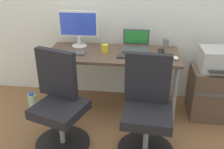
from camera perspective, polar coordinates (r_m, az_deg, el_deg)
ground_plane at (r=3.23m, az=0.11°, el=-7.22°), size 5.28×5.28×0.00m
desk at (r=2.94m, az=0.12°, el=3.64°), size 1.51×0.65×0.72m
office_chair_left at (r=2.51m, az=-11.73°, el=-6.72°), size 0.56×0.56×0.94m
office_chair_right at (r=2.40m, az=7.85°, el=-8.01°), size 0.54×0.54×0.94m
side_cabinet at (r=3.16m, az=21.53°, el=-3.83°), size 0.50×0.45×0.58m
printer at (r=3.00m, az=22.74°, el=3.07°), size 0.38×0.40×0.24m
water_bottle_on_floor at (r=3.13m, az=-17.32°, el=-6.52°), size 0.09×0.09×0.31m
desktop_monitor at (r=3.09m, az=-7.56°, el=10.73°), size 0.48×0.18×0.43m
open_laptop at (r=3.05m, az=5.37°, el=6.79°), size 0.31×0.28×0.22m
keyboard_by_monitor at (r=2.92m, az=-9.36°, el=4.86°), size 0.34×0.12×0.02m
keyboard_by_laptop at (r=2.78m, az=4.64°, el=4.04°), size 0.34×0.12×0.02m
mouse_by_monitor at (r=2.79m, az=14.14°, el=3.62°), size 0.06×0.10×0.03m
mouse_by_laptop at (r=2.83m, az=-13.98°, el=3.91°), size 0.06×0.10×0.03m
coffee_mug at (r=2.91m, az=-1.60°, el=5.89°), size 0.08×0.08×0.09m
pen_cup at (r=3.14m, az=12.02°, el=6.90°), size 0.07×0.07×0.10m
phone_near_monitor at (r=3.00m, az=10.97°, el=5.18°), size 0.07×0.14×0.01m
notebook at (r=2.75m, az=10.87°, el=3.54°), size 0.21×0.15×0.03m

